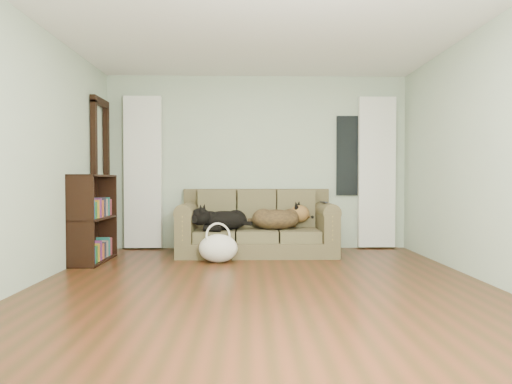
{
  "coord_description": "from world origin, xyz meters",
  "views": [
    {
      "loc": [
        -0.14,
        -3.97,
        1.02
      ],
      "look_at": [
        -0.03,
        1.6,
        0.88
      ],
      "focal_mm": 30.0,
      "sensor_mm": 36.0,
      "label": 1
    }
  ],
  "objects_px": {
    "tote_bag": "(218,250)",
    "bookshelf": "(93,222)",
    "dog_shepherd": "(278,219)",
    "sofa": "(257,222)",
    "dog_black_lab": "(222,220)"
  },
  "relations": [
    {
      "from": "tote_bag",
      "to": "bookshelf",
      "type": "height_order",
      "value": "bookshelf"
    },
    {
      "from": "dog_shepherd",
      "to": "bookshelf",
      "type": "xyz_separation_m",
      "value": [
        -2.37,
        -0.53,
        0.01
      ]
    },
    {
      "from": "sofa",
      "to": "tote_bag",
      "type": "relative_size",
      "value": 4.41
    },
    {
      "from": "dog_black_lab",
      "to": "dog_shepherd",
      "type": "distance_m",
      "value": 0.79
    },
    {
      "from": "tote_bag",
      "to": "bookshelf",
      "type": "bearing_deg",
      "value": 177.01
    },
    {
      "from": "dog_shepherd",
      "to": "bookshelf",
      "type": "height_order",
      "value": "bookshelf"
    },
    {
      "from": "sofa",
      "to": "tote_bag",
      "type": "xyz_separation_m",
      "value": [
        -0.5,
        -0.62,
        -0.29
      ]
    },
    {
      "from": "dog_black_lab",
      "to": "bookshelf",
      "type": "relative_size",
      "value": 0.58
    },
    {
      "from": "dog_black_lab",
      "to": "tote_bag",
      "type": "height_order",
      "value": "dog_black_lab"
    },
    {
      "from": "dog_black_lab",
      "to": "tote_bag",
      "type": "distance_m",
      "value": 0.6
    },
    {
      "from": "dog_black_lab",
      "to": "bookshelf",
      "type": "distance_m",
      "value": 1.65
    },
    {
      "from": "sofa",
      "to": "dog_black_lab",
      "type": "height_order",
      "value": "sofa"
    },
    {
      "from": "dog_black_lab",
      "to": "dog_shepherd",
      "type": "bearing_deg",
      "value": 1.0
    },
    {
      "from": "dog_shepherd",
      "to": "tote_bag",
      "type": "relative_size",
      "value": 1.43
    },
    {
      "from": "dog_shepherd",
      "to": "tote_bag",
      "type": "xyz_separation_m",
      "value": [
        -0.79,
        -0.61,
        -0.33
      ]
    }
  ]
}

